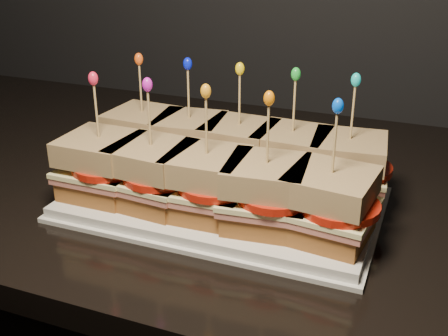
% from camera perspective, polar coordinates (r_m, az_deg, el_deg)
% --- Properties ---
extents(granite_slab, '(2.64, 0.69, 0.03)m').
position_cam_1_polar(granite_slab, '(0.97, -15.75, 1.13)').
color(granite_slab, black).
rests_on(granite_slab, cabinet).
extents(platter, '(0.39, 0.24, 0.02)m').
position_cam_1_polar(platter, '(0.74, 0.00, -3.28)').
color(platter, white).
rests_on(platter, granite_slab).
extents(platter_rim, '(0.40, 0.25, 0.01)m').
position_cam_1_polar(platter_rim, '(0.74, 0.00, -3.69)').
color(platter_rim, white).
rests_on(platter_rim, granite_slab).
extents(sandwich_0_bread_bot, '(0.09, 0.09, 0.02)m').
position_cam_1_polar(sandwich_0_bread_bot, '(0.83, -8.06, 1.38)').
color(sandwich_0_bread_bot, brown).
rests_on(sandwich_0_bread_bot, platter).
extents(sandwich_0_ham, '(0.10, 0.10, 0.01)m').
position_cam_1_polar(sandwich_0_ham, '(0.82, -8.13, 2.43)').
color(sandwich_0_ham, '#C3695A').
rests_on(sandwich_0_ham, sandwich_0_bread_bot).
extents(sandwich_0_cheese, '(0.10, 0.10, 0.01)m').
position_cam_1_polar(sandwich_0_cheese, '(0.82, -8.15, 2.88)').
color(sandwich_0_cheese, '#FFF6A6').
rests_on(sandwich_0_cheese, sandwich_0_ham).
extents(sandwich_0_tomato, '(0.09, 0.09, 0.01)m').
position_cam_1_polar(sandwich_0_tomato, '(0.81, -7.65, 3.13)').
color(sandwich_0_tomato, red).
rests_on(sandwich_0_tomato, sandwich_0_cheese).
extents(sandwich_0_bread_top, '(0.10, 0.10, 0.03)m').
position_cam_1_polar(sandwich_0_bread_top, '(0.81, -8.27, 4.68)').
color(sandwich_0_bread_top, '#54270F').
rests_on(sandwich_0_bread_top, sandwich_0_tomato).
extents(sandwich_0_pick, '(0.00, 0.00, 0.09)m').
position_cam_1_polar(sandwich_0_pick, '(0.80, -8.46, 7.75)').
color(sandwich_0_pick, tan).
rests_on(sandwich_0_pick, sandwich_0_bread_top).
extents(sandwich_0_frill, '(0.01, 0.01, 0.02)m').
position_cam_1_polar(sandwich_0_frill, '(0.79, -8.66, 10.89)').
color(sandwich_0_frill, '#E55113').
rests_on(sandwich_0_frill, sandwich_0_pick).
extents(sandwich_1_bread_bot, '(0.10, 0.10, 0.02)m').
position_cam_1_polar(sandwich_1_bread_bot, '(0.80, -3.45, 0.65)').
color(sandwich_1_bread_bot, brown).
rests_on(sandwich_1_bread_bot, platter).
extents(sandwich_1_ham, '(0.11, 0.10, 0.01)m').
position_cam_1_polar(sandwich_1_ham, '(0.79, -3.48, 1.73)').
color(sandwich_1_ham, '#C3695A').
rests_on(sandwich_1_ham, sandwich_1_bread_bot).
extents(sandwich_1_cheese, '(0.11, 0.11, 0.01)m').
position_cam_1_polar(sandwich_1_cheese, '(0.79, -3.49, 2.20)').
color(sandwich_1_cheese, '#FFF6A6').
rests_on(sandwich_1_cheese, sandwich_1_ham).
extents(sandwich_1_tomato, '(0.09, 0.09, 0.01)m').
position_cam_1_polar(sandwich_1_tomato, '(0.78, -2.89, 2.44)').
color(sandwich_1_tomato, red).
rests_on(sandwich_1_tomato, sandwich_1_cheese).
extents(sandwich_1_bread_top, '(0.10, 0.10, 0.03)m').
position_cam_1_polar(sandwich_1_bread_top, '(0.78, -3.54, 4.06)').
color(sandwich_1_bread_top, '#54270F').
rests_on(sandwich_1_bread_top, sandwich_1_tomato).
extents(sandwich_1_pick, '(0.00, 0.00, 0.09)m').
position_cam_1_polar(sandwich_1_pick, '(0.77, -3.63, 7.26)').
color(sandwich_1_pick, tan).
rests_on(sandwich_1_pick, sandwich_1_bread_top).
extents(sandwich_1_frill, '(0.01, 0.01, 0.02)m').
position_cam_1_polar(sandwich_1_frill, '(0.75, -3.72, 10.53)').
color(sandwich_1_frill, '#0917DD').
rests_on(sandwich_1_frill, sandwich_1_pick).
extents(sandwich_2_bread_bot, '(0.09, 0.09, 0.02)m').
position_cam_1_polar(sandwich_2_bread_bot, '(0.77, 1.50, -0.14)').
color(sandwich_2_bread_bot, brown).
rests_on(sandwich_2_bread_bot, platter).
extents(sandwich_2_ham, '(0.10, 0.10, 0.01)m').
position_cam_1_polar(sandwich_2_ham, '(0.77, 1.51, 0.97)').
color(sandwich_2_ham, '#C3695A').
rests_on(sandwich_2_ham, sandwich_2_bread_bot).
extents(sandwich_2_cheese, '(0.10, 0.10, 0.01)m').
position_cam_1_polar(sandwich_2_cheese, '(0.76, 1.52, 1.45)').
color(sandwich_2_cheese, '#FFF6A6').
rests_on(sandwich_2_cheese, sandwich_2_ham).
extents(sandwich_2_tomato, '(0.09, 0.09, 0.01)m').
position_cam_1_polar(sandwich_2_tomato, '(0.75, 2.23, 1.69)').
color(sandwich_2_tomato, red).
rests_on(sandwich_2_tomato, sandwich_2_cheese).
extents(sandwich_2_bread_top, '(0.09, 0.09, 0.03)m').
position_cam_1_polar(sandwich_2_bread_top, '(0.75, 1.54, 3.37)').
color(sandwich_2_bread_top, '#54270F').
rests_on(sandwich_2_bread_top, sandwich_2_tomato).
extents(sandwich_2_pick, '(0.00, 0.00, 0.09)m').
position_cam_1_polar(sandwich_2_pick, '(0.74, 1.58, 6.67)').
color(sandwich_2_pick, tan).
rests_on(sandwich_2_pick, sandwich_2_bread_top).
extents(sandwich_2_frill, '(0.01, 0.01, 0.02)m').
position_cam_1_polar(sandwich_2_frill, '(0.73, 1.62, 10.06)').
color(sandwich_2_frill, yellow).
rests_on(sandwich_2_frill, sandwich_2_pick).
extents(sandwich_3_bread_bot, '(0.09, 0.09, 0.02)m').
position_cam_1_polar(sandwich_3_bread_bot, '(0.75, 6.75, -0.98)').
color(sandwich_3_bread_bot, brown).
rests_on(sandwich_3_bread_bot, platter).
extents(sandwich_3_ham, '(0.10, 0.10, 0.01)m').
position_cam_1_polar(sandwich_3_ham, '(0.75, 6.81, 0.15)').
color(sandwich_3_ham, '#C3695A').
rests_on(sandwich_3_ham, sandwich_3_bread_bot).
extents(sandwich_3_cheese, '(0.10, 0.10, 0.01)m').
position_cam_1_polar(sandwich_3_cheese, '(0.74, 6.84, 0.65)').
color(sandwich_3_cheese, '#FFF6A6').
rests_on(sandwich_3_cheese, sandwich_3_ham).
extents(sandwich_3_tomato, '(0.09, 0.09, 0.01)m').
position_cam_1_polar(sandwich_3_tomato, '(0.73, 7.65, 0.87)').
color(sandwich_3_tomato, red).
rests_on(sandwich_3_tomato, sandwich_3_cheese).
extents(sandwich_3_bread_top, '(0.09, 0.09, 0.03)m').
position_cam_1_polar(sandwich_3_bread_top, '(0.73, 6.94, 2.61)').
color(sandwich_3_bread_top, '#54270F').
rests_on(sandwich_3_bread_top, sandwich_3_tomato).
extents(sandwich_3_pick, '(0.00, 0.00, 0.09)m').
position_cam_1_polar(sandwich_3_pick, '(0.72, 7.12, 5.98)').
color(sandwich_3_pick, tan).
rests_on(sandwich_3_pick, sandwich_3_bread_top).
extents(sandwich_3_frill, '(0.01, 0.01, 0.02)m').
position_cam_1_polar(sandwich_3_frill, '(0.71, 7.31, 9.45)').
color(sandwich_3_frill, green).
rests_on(sandwich_3_frill, sandwich_3_pick).
extents(sandwich_4_bread_bot, '(0.10, 0.10, 0.02)m').
position_cam_1_polar(sandwich_4_bread_bot, '(0.74, 12.24, -1.85)').
color(sandwich_4_bread_bot, brown).
rests_on(sandwich_4_bread_bot, platter).
extents(sandwich_4_ham, '(0.11, 0.10, 0.01)m').
position_cam_1_polar(sandwich_4_ham, '(0.73, 12.35, -0.70)').
color(sandwich_4_ham, '#C3695A').
rests_on(sandwich_4_ham, sandwich_4_bread_bot).
extents(sandwich_4_cheese, '(0.11, 0.10, 0.01)m').
position_cam_1_polar(sandwich_4_cheese, '(0.73, 12.40, -0.20)').
color(sandwich_4_cheese, '#FFF6A6').
rests_on(sandwich_4_cheese, sandwich_4_ham).
extents(sandwich_4_tomato, '(0.09, 0.09, 0.01)m').
position_cam_1_polar(sandwich_4_tomato, '(0.72, 13.30, 0.02)').
color(sandwich_4_tomato, red).
rests_on(sandwich_4_tomato, sandwich_4_cheese).
extents(sandwich_4_bread_top, '(0.10, 0.10, 0.03)m').
position_cam_1_polar(sandwich_4_bread_top, '(0.72, 12.59, 1.78)').
color(sandwich_4_bread_top, '#54270F').
rests_on(sandwich_4_bread_top, sandwich_4_tomato).
extents(sandwich_4_pick, '(0.00, 0.00, 0.09)m').
position_cam_1_polar(sandwich_4_pick, '(0.70, 12.92, 5.19)').
color(sandwich_4_pick, tan).
rests_on(sandwich_4_pick, sandwich_4_bread_top).
extents(sandwich_4_frill, '(0.01, 0.01, 0.02)m').
position_cam_1_polar(sandwich_4_frill, '(0.69, 13.26, 8.72)').
color(sandwich_4_frill, '#15BBB6').
rests_on(sandwich_4_frill, sandwich_4_pick).
extents(sandwich_5_bread_bot, '(0.09, 0.09, 0.02)m').
position_cam_1_polar(sandwich_5_bread_bot, '(0.75, -12.15, -1.65)').
color(sandwich_5_bread_bot, brown).
rests_on(sandwich_5_bread_bot, platter).
extents(sandwich_5_ham, '(0.10, 0.09, 0.01)m').
position_cam_1_polar(sandwich_5_ham, '(0.74, -12.26, -0.51)').
color(sandwich_5_ham, '#C3695A').
rests_on(sandwich_5_ham, sandwich_5_bread_bot).
extents(sandwich_5_cheese, '(0.10, 0.10, 0.01)m').
position_cam_1_polar(sandwich_5_cheese, '(0.74, -12.31, -0.01)').
color(sandwich_5_cheese, '#FFF6A6').
rests_on(sandwich_5_cheese, sandwich_5_ham).
extents(sandwich_5_tomato, '(0.09, 0.09, 0.01)m').
position_cam_1_polar(sandwich_5_tomato, '(0.72, -11.82, 0.21)').
color(sandwich_5_tomato, red).
rests_on(sandwich_5_tomato, sandwich_5_cheese).
extents(sandwich_5_bread_top, '(0.09, 0.09, 0.03)m').
position_cam_1_polar(sandwich_5_bread_top, '(0.73, -12.49, 1.96)').
color(sandwich_5_bread_top, '#54270F').
rests_on(sandwich_5_bread_top, sandwich_5_tomato).
extents(sandwich_5_pick, '(0.00, 0.00, 0.09)m').
position_cam_1_polar(sandwich_5_pick, '(0.71, -12.82, 5.35)').
color(sandwich_5_pick, tan).
rests_on(sandwich_5_pick, sandwich_5_bread_top).
extents(sandwich_5_frill, '(0.01, 0.01, 0.02)m').
position_cam_1_polar(sandwich_5_frill, '(0.70, -13.15, 8.85)').
color(sandwich_5_frill, '#E92141').
rests_on(sandwich_5_frill, sandwich_5_pick).
extents(sandwich_6_bread_bot, '(0.10, 0.10, 0.02)m').
position_cam_1_polar(sandwich_6_bread_bot, '(0.71, -7.17, -2.61)').
color(sandwich_6_bread_bot, brown).
rests_on(sandwich_6_bread_bot, platter).
extents(sandwich_6_ham, '(0.10, 0.10, 0.01)m').
position_cam_1_polar(sandwich_6_ham, '(0.70, -7.24, -1.43)').
color(sandwich_6_ham, '#C3695A').
rests_on(sandwich_6_ham, sandwich_6_bread_bot).
extents(sandwich_6_cheese, '(0.11, 0.10, 0.01)m').
position_cam_1_polar(sandwich_6_cheese, '(0.70, -7.27, -0.91)').
color(sandwich_6_cheese, '#FFF6A6').
rests_on(sandwich_6_cheese, sandwich_6_ham).
extents(sandwich_6_tomato, '(0.09, 0.09, 0.01)m').
position_cam_1_polar(sandwich_6_tomato, '(0.69, -6.66, -0.70)').
color(sandwich_6_tomato, red).
rests_on(sandwich_6_tomato, sandwich_6_cheese).
extents(sandwich_6_bread_top, '(0.10, 0.10, 0.03)m').
position_cam_1_polar(sandwich_6_bread_top, '(0.69, -7.38, 1.15)').
color(sandwich_6_bread_top, '#54270F').
rests_on(sandwich_6_bread_top, sandwich_6_tomato).
extents(sandwich_6_pick, '(0.00, 0.00, 0.09)m').
position_cam_1_polar(sandwich_6_pick, '(0.67, -7.59, 4.71)').
color(sandwich_6_pick, tan).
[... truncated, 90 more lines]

